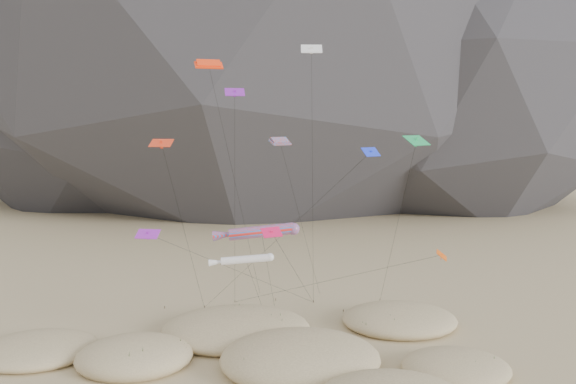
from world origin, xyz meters
name	(u,v)px	position (x,y,z in m)	size (l,w,h in m)	color
dunes	(244,368)	(-1.49, 4.43, 0.71)	(48.44, 36.90, 3.76)	#CCB789
dune_grass	(260,363)	(-0.11, 4.91, 0.86)	(43.32, 29.76, 1.51)	black
kite_stakes	(270,304)	(1.58, 23.17, 0.15)	(26.18, 4.78, 0.30)	#3F2D1E
rainbow_tube_kite	(258,232)	(-0.05, 9.83, 11.62)	(8.23, 14.04, 12.53)	#FF261A
white_tube_kite	(243,260)	(-1.54, 11.79, 8.48)	(6.42, 9.74, 9.12)	silver
orange_parafoil	(209,68)	(-4.70, 15.56, 27.33)	(6.82, 13.74, 28.18)	#FD340D
multi_parafoil	(281,145)	(2.18, 11.01, 19.76)	(7.33, 17.89, 20.51)	red
delta_kites	(301,163)	(4.05, 10.99, 18.02)	(28.95, 18.43, 29.83)	purple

